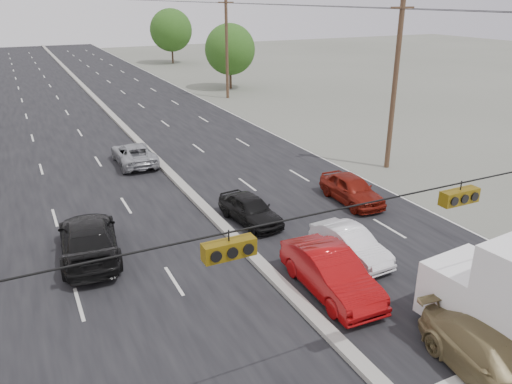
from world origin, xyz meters
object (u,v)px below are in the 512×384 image
(red_sedan, at_px, (331,273))
(oncoming_far, at_px, (134,154))
(tan_sedan, at_px, (494,360))
(queue_car_b, at_px, (350,244))
(oncoming_near, at_px, (89,239))
(tree_right_mid, at_px, (230,49))
(utility_pole_right_b, at_px, (395,84))
(utility_pole_right_c, at_px, (227,47))
(queue_car_a, at_px, (250,209))
(tree_right_far, at_px, (171,30))
(queue_car_e, at_px, (352,189))

(red_sedan, relative_size, oncoming_far, 1.00)
(tan_sedan, distance_m, queue_car_b, 7.39)
(oncoming_near, bearing_deg, red_sedan, 143.89)
(tree_right_mid, height_order, oncoming_near, tree_right_mid)
(utility_pole_right_b, distance_m, tan_sedan, 19.02)
(utility_pole_right_c, height_order, oncoming_near, utility_pole_right_c)
(oncoming_near, distance_m, oncoming_far, 12.01)
(red_sedan, bearing_deg, queue_car_b, 40.93)
(utility_pole_right_b, distance_m, queue_car_a, 12.48)
(utility_pole_right_b, height_order, red_sedan, utility_pole_right_b)
(queue_car_a, height_order, queue_car_b, queue_car_a)
(oncoming_near, bearing_deg, tan_sedan, 131.51)
(utility_pole_right_b, height_order, tree_right_far, utility_pole_right_b)
(tan_sedan, relative_size, queue_car_a, 1.24)
(oncoming_far, bearing_deg, queue_car_a, 105.37)
(queue_car_b, distance_m, queue_car_e, 6.00)
(queue_car_b, xyz_separation_m, oncoming_far, (-4.91, 15.94, 0.03))
(red_sedan, distance_m, queue_car_a, 6.61)
(utility_pole_right_c, height_order, tree_right_far, utility_pole_right_c)
(queue_car_a, relative_size, queue_car_e, 0.93)
(tree_right_mid, distance_m, queue_car_e, 34.76)
(utility_pole_right_b, height_order, tree_right_mid, utility_pole_right_b)
(utility_pole_right_b, bearing_deg, oncoming_far, 151.73)
(tree_right_mid, xyz_separation_m, tan_sedan, (-12.10, -45.83, -3.63))
(tree_right_mid, xyz_separation_m, tree_right_far, (1.00, 25.00, 0.62))
(red_sedan, distance_m, oncoming_far, 17.87)
(utility_pole_right_b, relative_size, red_sedan, 2.09)
(queue_car_b, bearing_deg, utility_pole_right_b, 39.76)
(red_sedan, height_order, queue_car_b, red_sedan)
(queue_car_e, bearing_deg, oncoming_far, 130.06)
(queue_car_a, xyz_separation_m, queue_car_e, (5.71, -0.09, 0.05))
(tree_right_mid, bearing_deg, utility_pole_right_b, -94.76)
(oncoming_far, bearing_deg, red_sedan, 100.16)
(utility_pole_right_b, height_order, queue_car_e, utility_pole_right_b)
(utility_pole_right_c, relative_size, tree_right_far, 1.23)
(queue_car_a, height_order, oncoming_near, oncoming_near)
(tree_right_far, distance_m, tan_sedan, 72.15)
(utility_pole_right_b, xyz_separation_m, oncoming_near, (-18.37, -3.68, -4.31))
(red_sedan, bearing_deg, queue_car_a, 91.95)
(tree_right_mid, distance_m, oncoming_near, 39.77)
(tan_sedan, bearing_deg, queue_car_e, 77.73)
(queue_car_a, distance_m, oncoming_far, 11.39)
(utility_pole_right_b, relative_size, tree_right_mid, 1.40)
(tree_right_far, bearing_deg, utility_pole_right_c, -96.65)
(tree_right_far, distance_m, queue_car_a, 60.51)
(tree_right_mid, bearing_deg, oncoming_near, -121.78)
(oncoming_far, bearing_deg, queue_car_b, 108.27)
(utility_pole_right_b, distance_m, utility_pole_right_c, 25.00)
(queue_car_a, bearing_deg, queue_car_e, -7.95)
(tree_right_far, height_order, queue_car_a, tree_right_far)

